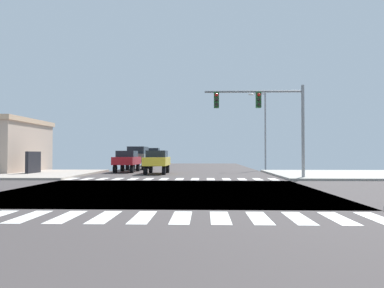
% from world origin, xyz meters
% --- Properties ---
extents(ground, '(90.00, 90.00, 0.05)m').
position_xyz_m(ground, '(0.00, 0.00, -0.03)').
color(ground, '#413B3A').
extents(sidewalk_corner_ne, '(12.00, 12.00, 0.14)m').
position_xyz_m(sidewalk_corner_ne, '(13.00, 12.00, 0.07)').
color(sidewalk_corner_ne, '#A09B91').
rests_on(sidewalk_corner_ne, ground).
extents(sidewalk_corner_nw, '(12.00, 12.00, 0.14)m').
position_xyz_m(sidewalk_corner_nw, '(-13.00, 12.00, 0.07)').
color(sidewalk_corner_nw, '#A79A8D').
rests_on(sidewalk_corner_nw, ground).
extents(crosswalk_near, '(13.50, 2.00, 0.01)m').
position_xyz_m(crosswalk_near, '(-0.25, -7.30, 0.00)').
color(crosswalk_near, white).
rests_on(crosswalk_near, ground).
extents(crosswalk_far, '(13.50, 2.00, 0.01)m').
position_xyz_m(crosswalk_far, '(-0.25, 7.30, 0.00)').
color(crosswalk_far, white).
rests_on(crosswalk_far, ground).
extents(traffic_signal_mast, '(6.40, 0.55, 6.05)m').
position_xyz_m(traffic_signal_mast, '(5.65, 7.40, 4.47)').
color(traffic_signal_mast, gray).
rests_on(traffic_signal_mast, ground).
extents(street_lamp, '(1.78, 0.32, 7.72)m').
position_xyz_m(street_lamp, '(7.69, 21.04, 4.64)').
color(street_lamp, gray).
rests_on(street_lamp, ground).
extents(sedan_nearside_1, '(1.80, 4.30, 1.88)m').
position_xyz_m(sedan_nearside_1, '(-5.00, 16.30, 1.12)').
color(sedan_nearside_1, black).
rests_on(sedan_nearside_1, ground).
extents(pickup_farside_1, '(2.00, 5.10, 2.35)m').
position_xyz_m(pickup_farside_1, '(-5.00, 33.30, 1.29)').
color(pickup_farside_1, black).
rests_on(pickup_farside_1, ground).
extents(suv_crossing_1, '(1.96, 4.60, 2.34)m').
position_xyz_m(suv_crossing_1, '(-5.00, 21.92, 1.39)').
color(suv_crossing_1, black).
rests_on(suv_crossing_1, ground).
extents(sedan_leading_3, '(1.80, 4.30, 1.88)m').
position_xyz_m(sedan_leading_3, '(-2.00, 13.65, 1.12)').
color(sedan_leading_3, black).
rests_on(sedan_leading_3, ground).
extents(sedan_middle_4, '(1.80, 4.30, 1.88)m').
position_xyz_m(sedan_middle_4, '(-5.00, 39.77, 1.12)').
color(sedan_middle_4, black).
rests_on(sedan_middle_4, ground).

